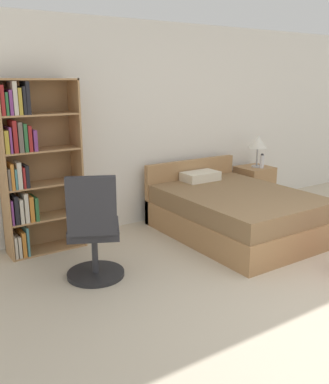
{
  "coord_description": "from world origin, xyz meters",
  "views": [
    {
      "loc": [
        -3.16,
        -1.61,
        1.9
      ],
      "look_at": [
        -0.76,
        1.98,
        0.75
      ],
      "focal_mm": 40.0,
      "sensor_mm": 36.0,
      "label": 1
    }
  ],
  "objects": [
    {
      "name": "wall_back",
      "position": [
        0.0,
        3.23,
        1.3
      ],
      "size": [
        9.0,
        0.06,
        2.6
      ],
      "color": "white",
      "rests_on": "ground_plane"
    },
    {
      "name": "bed",
      "position": [
        0.38,
        2.16,
        0.28
      ],
      "size": [
        1.47,
        1.97,
        0.8
      ],
      "color": "#AD7F51",
      "rests_on": "ground_plane"
    },
    {
      "name": "office_chair",
      "position": [
        -1.61,
        1.92,
        0.48
      ],
      "size": [
        0.66,
        0.7,
        1.07
      ],
      "color": "#232326",
      "rests_on": "ground_plane"
    },
    {
      "name": "nightstand",
      "position": [
        1.47,
        2.88,
        0.3
      ],
      "size": [
        0.48,
        0.47,
        0.61
      ],
      "color": "#AD7F51",
      "rests_on": "ground_plane"
    },
    {
      "name": "bookshelf",
      "position": [
        -1.86,
        2.94,
        0.99
      ],
      "size": [
        0.85,
        0.33,
        1.9
      ],
      "color": "#AD7F51",
      "rests_on": "ground_plane"
    },
    {
      "name": "water_bottle",
      "position": [
        1.49,
        2.77,
        0.71
      ],
      "size": [
        0.06,
        0.06,
        0.21
      ],
      "color": "silver",
      "rests_on": "nightstand"
    },
    {
      "name": "table_lamp",
      "position": [
        1.48,
        2.87,
        0.98
      ],
      "size": [
        0.27,
        0.27,
        0.47
      ],
      "color": "#B2B2B7",
      "rests_on": "nightstand"
    }
  ]
}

